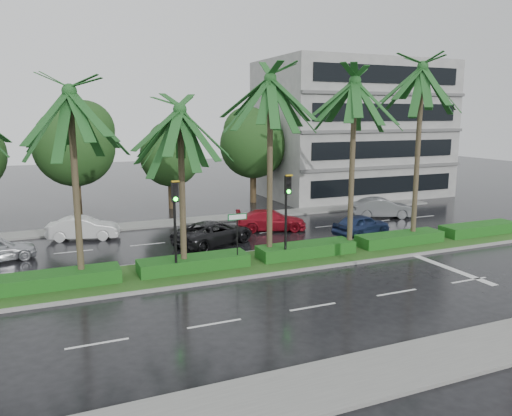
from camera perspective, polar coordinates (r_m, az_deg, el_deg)
name	(u,v)px	position (r m, az deg, el deg)	size (l,w,h in m)	color
ground	(261,270)	(23.95, 0.56, -7.14)	(120.00, 120.00, 0.00)	black
near_sidewalk	(402,367)	(15.85, 16.31, -17.04)	(40.00, 2.40, 0.12)	slate
far_sidewalk	(191,221)	(34.89, -7.42, -1.46)	(40.00, 2.00, 0.12)	slate
median	(253,263)	(24.80, -0.38, -6.32)	(36.00, 4.00, 0.15)	gray
hedge	(253,256)	(24.70, -0.38, -5.50)	(35.20, 1.40, 0.60)	#144614
lane_markings	(321,265)	(24.92, 7.40, -6.51)	(34.00, 13.06, 0.01)	silver
palm_row	(227,100)	(23.30, -3.30, 12.20)	(26.30, 4.20, 10.51)	#423726
signal_median_left	(175,214)	(22.22, -9.23, -0.70)	(0.34, 0.42, 4.36)	black
signal_median_right	(287,205)	(24.11, 3.55, 0.31)	(0.34, 0.42, 4.36)	black
street_sign	(237,227)	(23.45, -2.15, -2.15)	(0.95, 0.09, 2.60)	black
bg_trees	(170,144)	(39.62, -9.78, 7.20)	(33.38, 5.79, 8.36)	#3C2C1B
building	(352,129)	(46.90, 10.88, 8.83)	(16.00, 10.00, 12.00)	gray
car_white	(83,228)	(31.38, -19.13, -2.18)	(4.11, 1.43, 1.35)	silver
car_darkgrey	(214,233)	(28.55, -4.83, -2.83)	(4.95, 2.28, 1.38)	black
car_red	(271,220)	(31.97, 1.71, -1.40)	(4.49, 1.83, 1.30)	maroon
car_blue	(361,225)	(31.24, 11.95, -1.89)	(3.91, 1.57, 1.33)	navy
car_grey	(382,208)	(36.95, 14.18, 0.01)	(4.34, 1.51, 1.43)	#5E5F63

